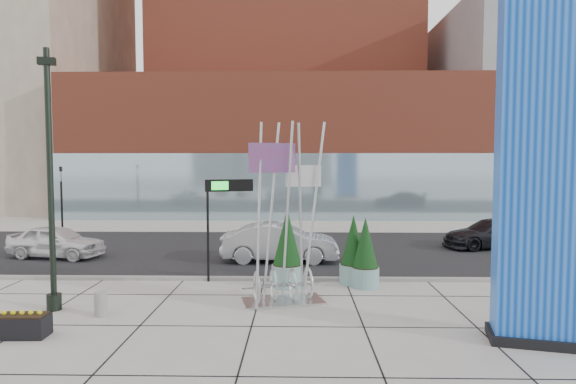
{
  "coord_description": "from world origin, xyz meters",
  "views": [
    {
      "loc": [
        2.23,
        -13.56,
        4.41
      ],
      "look_at": [
        1.92,
        2.0,
        3.42
      ],
      "focal_mm": 30.0,
      "sensor_mm": 36.0,
      "label": 1
    }
  ],
  "objects_px": {
    "car_white_west": "(56,242)",
    "car_silver_mid": "(280,243)",
    "lamp_post": "(51,205)",
    "concrete_bollard": "(101,304)",
    "overhead_street_sign": "(225,194)",
    "blue_pylon": "(551,171)",
    "public_art_sculpture": "(284,255)"
  },
  "relations": [
    {
      "from": "lamp_post",
      "to": "car_silver_mid",
      "type": "distance_m",
      "value": 9.8
    },
    {
      "from": "blue_pylon",
      "to": "car_white_west",
      "type": "height_order",
      "value": "blue_pylon"
    },
    {
      "from": "blue_pylon",
      "to": "lamp_post",
      "type": "distance_m",
      "value": 13.5
    },
    {
      "from": "overhead_street_sign",
      "to": "car_silver_mid",
      "type": "xyz_separation_m",
      "value": [
        1.87,
        3.52,
        -2.38
      ]
    },
    {
      "from": "overhead_street_sign",
      "to": "car_silver_mid",
      "type": "bearing_deg",
      "value": 45.45
    },
    {
      "from": "blue_pylon",
      "to": "concrete_bollard",
      "type": "xyz_separation_m",
      "value": [
        -11.65,
        1.84,
        -3.84
      ]
    },
    {
      "from": "concrete_bollard",
      "to": "car_white_west",
      "type": "height_order",
      "value": "car_white_west"
    },
    {
      "from": "lamp_post",
      "to": "car_silver_mid",
      "type": "bearing_deg",
      "value": 47.31
    },
    {
      "from": "overhead_street_sign",
      "to": "car_white_west",
      "type": "relative_size",
      "value": 0.86
    },
    {
      "from": "blue_pylon",
      "to": "public_art_sculpture",
      "type": "xyz_separation_m",
      "value": [
        -6.45,
        3.27,
        -2.71
      ]
    },
    {
      "from": "blue_pylon",
      "to": "car_white_west",
      "type": "xyz_separation_m",
      "value": [
        -17.04,
        9.98,
        -3.45
      ]
    },
    {
      "from": "lamp_post",
      "to": "car_white_west",
      "type": "height_order",
      "value": "lamp_post"
    },
    {
      "from": "blue_pylon",
      "to": "lamp_post",
      "type": "height_order",
      "value": "blue_pylon"
    },
    {
      "from": "concrete_bollard",
      "to": "lamp_post",
      "type": "bearing_deg",
      "value": 162.48
    },
    {
      "from": "car_white_west",
      "to": "car_silver_mid",
      "type": "relative_size",
      "value": 0.86
    },
    {
      "from": "car_white_west",
      "to": "concrete_bollard",
      "type": "bearing_deg",
      "value": -136.04
    },
    {
      "from": "blue_pylon",
      "to": "public_art_sculpture",
      "type": "relative_size",
      "value": 1.53
    },
    {
      "from": "lamp_post",
      "to": "blue_pylon",
      "type": "bearing_deg",
      "value": -10.06
    },
    {
      "from": "blue_pylon",
      "to": "overhead_street_sign",
      "type": "xyz_separation_m",
      "value": [
        -8.66,
        5.83,
        -0.97
      ]
    },
    {
      "from": "blue_pylon",
      "to": "public_art_sculpture",
      "type": "height_order",
      "value": "blue_pylon"
    },
    {
      "from": "lamp_post",
      "to": "concrete_bollard",
      "type": "distance_m",
      "value": 3.26
    },
    {
      "from": "car_silver_mid",
      "to": "public_art_sculpture",
      "type": "bearing_deg",
      "value": -176.54
    },
    {
      "from": "car_silver_mid",
      "to": "car_white_west",
      "type": "bearing_deg",
      "value": 86.78
    },
    {
      "from": "lamp_post",
      "to": "public_art_sculpture",
      "type": "height_order",
      "value": "lamp_post"
    },
    {
      "from": "public_art_sculpture",
      "to": "car_white_west",
      "type": "relative_size",
      "value": 1.3
    },
    {
      "from": "concrete_bollard",
      "to": "car_white_west",
      "type": "distance_m",
      "value": 9.77
    },
    {
      "from": "car_white_west",
      "to": "car_silver_mid",
      "type": "distance_m",
      "value": 10.27
    },
    {
      "from": "overhead_street_sign",
      "to": "car_silver_mid",
      "type": "height_order",
      "value": "overhead_street_sign"
    },
    {
      "from": "overhead_street_sign",
      "to": "car_white_west",
      "type": "height_order",
      "value": "overhead_street_sign"
    },
    {
      "from": "concrete_bollard",
      "to": "public_art_sculpture",
      "type": "bearing_deg",
      "value": 15.39
    },
    {
      "from": "public_art_sculpture",
      "to": "car_white_west",
      "type": "distance_m",
      "value": 12.55
    },
    {
      "from": "concrete_bollard",
      "to": "car_white_west",
      "type": "xyz_separation_m",
      "value": [
        -5.39,
        8.13,
        0.39
      ]
    }
  ]
}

